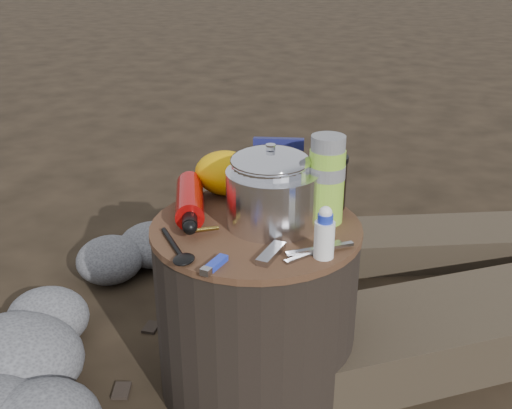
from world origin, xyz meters
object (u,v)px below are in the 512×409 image
(camping_pot, at_px, (270,186))
(travel_mug, at_px, (328,182))
(stump, at_px, (256,307))
(fuel_bottle, at_px, (190,200))
(thermos, at_px, (326,180))

(camping_pot, relative_size, travel_mug, 1.38)
(stump, distance_m, travel_mug, 0.34)
(stump, xyz_separation_m, travel_mug, (0.12, 0.15, 0.28))
(camping_pot, xyz_separation_m, fuel_bottle, (-0.19, -0.02, -0.05))
(stump, bearing_deg, fuel_bottle, 176.16)
(stump, relative_size, fuel_bottle, 1.76)
(thermos, height_order, travel_mug, thermos)
(camping_pot, bearing_deg, fuel_bottle, -174.48)
(stump, relative_size, camping_pot, 2.72)
(fuel_bottle, relative_size, travel_mug, 2.12)
(fuel_bottle, xyz_separation_m, thermos, (0.30, 0.06, 0.07))
(camping_pot, height_order, travel_mug, camping_pot)
(travel_mug, bearing_deg, stump, -128.59)
(stump, xyz_separation_m, thermos, (0.14, 0.08, 0.31))
(camping_pot, distance_m, thermos, 0.12)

